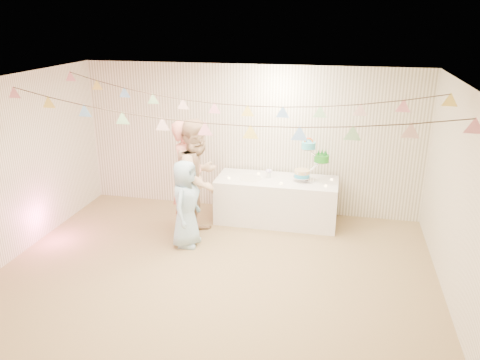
% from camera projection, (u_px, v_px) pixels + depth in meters
% --- Properties ---
extents(floor, '(6.00, 6.00, 0.00)m').
position_uv_depth(floor, '(213.00, 277.00, 6.38)').
color(floor, olive).
rests_on(floor, ground).
extents(ceiling, '(6.00, 6.00, 0.00)m').
position_uv_depth(ceiling, '(209.00, 85.00, 5.50)').
color(ceiling, silver).
rests_on(ceiling, ground).
extents(back_wall, '(6.00, 6.00, 0.00)m').
position_uv_depth(back_wall, '(250.00, 139.00, 8.24)').
color(back_wall, white).
rests_on(back_wall, ground).
extents(front_wall, '(6.00, 6.00, 0.00)m').
position_uv_depth(front_wall, '(124.00, 300.00, 3.64)').
color(front_wall, white).
rests_on(front_wall, ground).
extents(left_wall, '(5.00, 5.00, 0.00)m').
position_uv_depth(left_wall, '(5.00, 172.00, 6.55)').
color(left_wall, white).
rests_on(left_wall, ground).
extents(right_wall, '(5.00, 5.00, 0.00)m').
position_uv_depth(right_wall, '(464.00, 208.00, 5.34)').
color(right_wall, white).
rests_on(right_wall, ground).
extents(table, '(2.04, 0.81, 0.76)m').
position_uv_depth(table, '(276.00, 200.00, 8.00)').
color(table, white).
rests_on(table, floor).
extents(cake_stand, '(0.62, 0.36, 0.69)m').
position_uv_depth(cake_stand, '(311.00, 162.00, 7.69)').
color(cake_stand, silver).
rests_on(cake_stand, table).
extents(cake_bottom, '(0.31, 0.31, 0.15)m').
position_uv_depth(cake_bottom, '(301.00, 177.00, 7.75)').
color(cake_bottom, '#2B9CCA').
rests_on(cake_bottom, cake_stand).
extents(cake_middle, '(0.27, 0.27, 0.22)m').
position_uv_depth(cake_middle, '(323.00, 160.00, 7.73)').
color(cake_middle, '#1C831D').
rests_on(cake_middle, cake_stand).
extents(cake_top_tier, '(0.25, 0.25, 0.19)m').
position_uv_depth(cake_top_tier, '(308.00, 145.00, 7.58)').
color(cake_top_tier, '#3FB4C7').
rests_on(cake_top_tier, cake_stand).
extents(platter, '(0.38, 0.38, 0.02)m').
position_uv_depth(platter, '(250.00, 179.00, 7.92)').
color(platter, white).
rests_on(platter, table).
extents(posy, '(0.13, 0.13, 0.15)m').
position_uv_depth(posy, '(269.00, 174.00, 7.92)').
color(posy, white).
rests_on(posy, table).
extents(person_adult_a, '(0.47, 0.69, 1.85)m').
position_uv_depth(person_adult_a, '(188.00, 177.00, 7.48)').
color(person_adult_a, tan).
rests_on(person_adult_a, floor).
extents(person_adult_b, '(0.94, 1.08, 1.91)m').
position_uv_depth(person_adult_b, '(198.00, 179.00, 7.32)').
color(person_adult_b, tan).
rests_on(person_adult_b, floor).
extents(person_child, '(0.47, 0.69, 1.37)m').
position_uv_depth(person_child, '(186.00, 204.00, 7.07)').
color(person_child, '#93BAD0').
rests_on(person_child, floor).
extents(bunting_back, '(5.60, 1.10, 0.40)m').
position_uv_depth(bunting_back, '(231.00, 92.00, 6.60)').
color(bunting_back, pink).
rests_on(bunting_back, ceiling).
extents(bunting_front, '(5.60, 0.90, 0.36)m').
position_uv_depth(bunting_front, '(205.00, 112.00, 5.41)').
color(bunting_front, '#72A5E5').
rests_on(bunting_front, ceiling).
extents(tealight_0, '(0.04, 0.04, 0.03)m').
position_uv_depth(tealight_0, '(229.00, 178.00, 7.89)').
color(tealight_0, '#FFD88C').
rests_on(tealight_0, table).
extents(tealight_1, '(0.04, 0.04, 0.03)m').
position_uv_depth(tealight_1, '(258.00, 174.00, 8.10)').
color(tealight_1, '#FFD88C').
rests_on(tealight_1, table).
extents(tealight_2, '(0.04, 0.04, 0.03)m').
position_uv_depth(tealight_2, '(281.00, 183.00, 7.64)').
color(tealight_2, '#FFD88C').
rests_on(tealight_2, table).
extents(tealight_3, '(0.04, 0.04, 0.03)m').
position_uv_depth(tealight_3, '(299.00, 176.00, 8.00)').
color(tealight_3, '#FFD88C').
rests_on(tealight_3, table).
extents(tealight_4, '(0.04, 0.04, 0.03)m').
position_uv_depth(tealight_4, '(326.00, 186.00, 7.53)').
color(tealight_4, '#FFD88C').
rests_on(tealight_4, table).
extents(tealight_5, '(0.04, 0.04, 0.03)m').
position_uv_depth(tealight_5, '(332.00, 179.00, 7.82)').
color(tealight_5, '#FFD88C').
rests_on(tealight_5, table).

